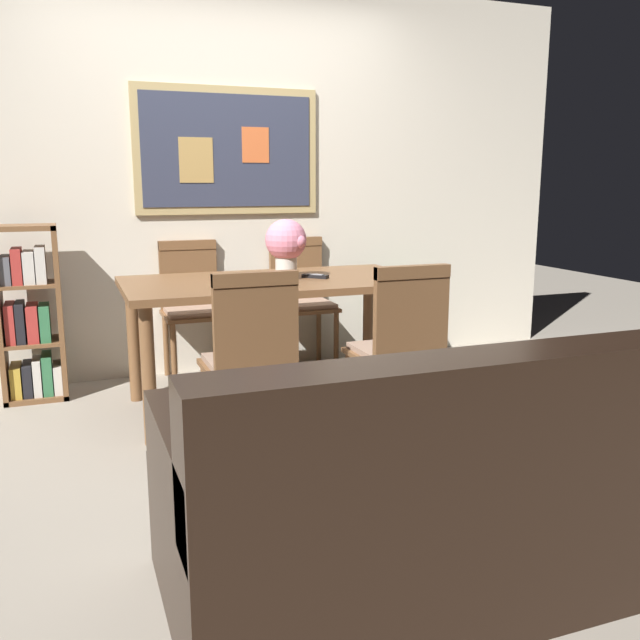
# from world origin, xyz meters

# --- Properties ---
(ground_plane) EXTENTS (12.00, 12.00, 0.00)m
(ground_plane) POSITION_xyz_m (0.00, 0.00, 0.00)
(ground_plane) COLOR gray
(wall_back_with_painting) EXTENTS (5.20, 0.14, 2.60)m
(wall_back_with_painting) POSITION_xyz_m (0.00, 1.50, 1.30)
(wall_back_with_painting) COLOR beige
(wall_back_with_painting) RESTS_ON ground_plane
(dining_table) EXTENTS (1.69, 0.91, 0.75)m
(dining_table) POSITION_xyz_m (0.10, 0.56, 0.66)
(dining_table) COLOR brown
(dining_table) RESTS_ON ground_plane
(dining_chair_near_right) EXTENTS (0.40, 0.41, 0.91)m
(dining_chair_near_right) POSITION_xyz_m (0.50, -0.24, 0.54)
(dining_chair_near_right) COLOR brown
(dining_chair_near_right) RESTS_ON ground_plane
(dining_chair_near_left) EXTENTS (0.40, 0.41, 0.91)m
(dining_chair_near_left) POSITION_xyz_m (-0.25, -0.21, 0.54)
(dining_chair_near_left) COLOR brown
(dining_chair_near_left) RESTS_ON ground_plane
(dining_chair_far_right) EXTENTS (0.40, 0.41, 0.91)m
(dining_chair_far_right) POSITION_xyz_m (0.51, 1.31, 0.54)
(dining_chair_far_right) COLOR brown
(dining_chair_far_right) RESTS_ON ground_plane
(dining_chair_far_left) EXTENTS (0.40, 0.41, 0.91)m
(dining_chair_far_left) POSITION_xyz_m (-0.25, 1.32, 0.54)
(dining_chair_far_left) COLOR brown
(dining_chair_far_left) RESTS_ON ground_plane
(leather_couch) EXTENTS (1.80, 0.84, 0.84)m
(leather_couch) POSITION_xyz_m (0.10, -1.39, 0.31)
(leather_couch) COLOR black
(leather_couch) RESTS_ON ground_plane
(bookshelf) EXTENTS (0.36, 0.28, 1.05)m
(bookshelf) POSITION_xyz_m (-1.23, 1.19, 0.48)
(bookshelf) COLOR brown
(bookshelf) RESTS_ON ground_plane
(potted_ivy) EXTENTS (0.30, 0.32, 0.52)m
(potted_ivy) POSITION_xyz_m (1.35, 1.21, 0.26)
(potted_ivy) COLOR #4C4742
(potted_ivy) RESTS_ON ground_plane
(flower_vase) EXTENTS (0.23, 0.23, 0.34)m
(flower_vase) POSITION_xyz_m (0.16, 0.52, 0.95)
(flower_vase) COLOR beige
(flower_vase) RESTS_ON dining_table
(tv_remote) EXTENTS (0.14, 0.14, 0.02)m
(tv_remote) POSITION_xyz_m (0.33, 0.52, 0.76)
(tv_remote) COLOR black
(tv_remote) RESTS_ON dining_table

